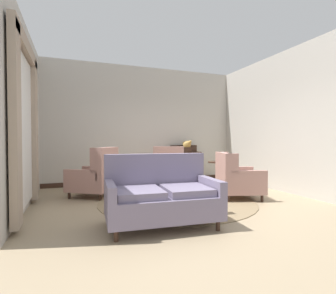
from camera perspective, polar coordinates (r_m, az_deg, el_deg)
name	(u,v)px	position (r m, az deg, el deg)	size (l,w,h in m)	color
ground	(183,205)	(5.03, 3.33, -12.51)	(7.88, 7.88, 0.00)	#9E896B
wall_back	(144,125)	(7.56, -5.28, 4.78)	(5.67, 0.08, 3.30)	#BCB7AD
wall_left	(24,116)	(5.39, -28.88, 5.94)	(0.08, 3.94, 3.30)	#BCB7AD
wall_right	(270,123)	(7.12, 21.28, 4.89)	(0.08, 3.94, 3.30)	#BCB7AD
baseboard_back	(145,181)	(7.58, -5.14, -7.30)	(5.51, 0.03, 0.12)	#382319
area_rug	(177,201)	(5.30, 2.00, -11.72)	(3.08, 3.08, 0.01)	#847051
window_with_curtains	(25,121)	(4.79, -28.78, 4.99)	(0.12, 2.15, 2.72)	silver
coffee_table	(167,178)	(5.29, -0.22, -6.84)	(1.00, 1.00, 0.53)	#382319
porcelain_vase	(164,167)	(5.27, -0.81, -4.34)	(0.16, 0.16, 0.34)	#384C93
settee	(161,196)	(3.79, -1.51, -10.74)	(1.61, 1.01, 1.01)	slate
armchair_back_corner	(236,179)	(5.69, 14.64, -6.69)	(1.05, 1.05, 0.96)	tan
armchair_far_left	(96,176)	(5.85, -15.36, -6.18)	(1.16, 1.14, 1.07)	tan
armchair_beside_settee	(169,169)	(6.95, 0.20, -4.89)	(1.02, 1.03, 1.06)	tan
side_table	(218,171)	(7.00, 10.83, -5.24)	(0.52, 0.52, 0.66)	#382319
sideboard	(186,165)	(7.70, 3.88, -3.87)	(0.86, 0.36, 1.07)	#382319
gramophone	(188,145)	(7.61, 4.44, 0.51)	(0.39, 0.45, 0.46)	#382319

